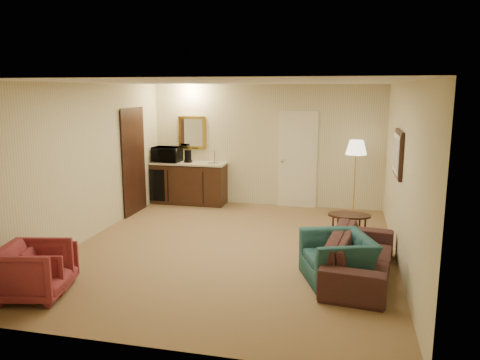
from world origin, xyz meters
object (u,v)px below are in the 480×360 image
object	(u,v)px
floor_lamp	(355,179)
sofa	(360,249)
microwave	(167,153)
waste_bin	(217,198)
rose_chair_near	(48,266)
coffee_maker	(188,156)
teal_armchair	(338,251)
coffee_table	(349,226)
rose_chair_far	(34,269)
wetbar_cabinet	(189,183)

from	to	relation	value
floor_lamp	sofa	bearing A→B (deg)	-88.85
sofa	microwave	xyz separation A→B (m)	(-4.10, 3.39, 0.73)
sofa	waste_bin	world-z (taller)	sofa
waste_bin	microwave	bearing A→B (deg)	177.91
rose_chair_near	coffee_maker	xyz separation A→B (m)	(0.23, 4.71, 0.75)
rose_chair_near	floor_lamp	xyz separation A→B (m)	(3.79, 4.40, 0.46)
teal_armchair	coffee_maker	world-z (taller)	coffee_maker
sofa	floor_lamp	world-z (taller)	floor_lamp
microwave	waste_bin	bearing A→B (deg)	1.19
coffee_table	coffee_maker	size ratio (longest dim) A/B	2.64
coffee_table	waste_bin	xyz separation A→B (m)	(-2.80, 1.65, -0.04)
rose_chair_far	floor_lamp	size ratio (longest dim) A/B	0.48
floor_lamp	microwave	size ratio (longest dim) A/B	2.57
sofa	floor_lamp	size ratio (longest dim) A/B	1.31
rose_chair_near	rose_chair_far	distance (m)	0.28
waste_bin	rose_chair_far	bearing A→B (deg)	-100.37
sofa	teal_armchair	size ratio (longest dim) A/B	2.15
wetbar_cabinet	rose_chair_far	xyz separation A→B (m)	(-0.25, -4.99, -0.09)
rose_chair_far	floor_lamp	distance (m)	6.02
wetbar_cabinet	rose_chair_far	size ratio (longest dim) A/B	2.20
rose_chair_far	coffee_maker	world-z (taller)	coffee_maker
rose_chair_far	waste_bin	size ratio (longest dim) A/B	2.24
coffee_table	floor_lamp	size ratio (longest dim) A/B	0.47
floor_lamp	microwave	bearing A→B (deg)	175.87
coffee_maker	waste_bin	bearing A→B (deg)	13.84
coffee_maker	rose_chair_near	bearing A→B (deg)	-73.54
waste_bin	floor_lamp	bearing A→B (deg)	-4.95
coffee_table	floor_lamp	world-z (taller)	floor_lamp
wetbar_cabinet	waste_bin	distance (m)	0.72
microwave	coffee_maker	world-z (taller)	microwave
microwave	sofa	bearing A→B (deg)	-36.32
teal_armchair	microwave	size ratio (longest dim) A/B	1.57
rose_chair_near	rose_chair_far	bearing A→B (deg)	165.61
sofa	microwave	world-z (taller)	microwave
wetbar_cabinet	coffee_maker	world-z (taller)	coffee_maker
wetbar_cabinet	waste_bin	size ratio (longest dim) A/B	4.93
coffee_table	waste_bin	bearing A→B (deg)	149.49
rose_chair_far	microwave	distance (m)	5.02
wetbar_cabinet	sofa	size ratio (longest dim) A/B	0.81
rose_chair_near	waste_bin	xyz separation A→B (m)	(0.90, 4.65, -0.14)
teal_armchair	coffee_table	bearing A→B (deg)	155.31
teal_armchair	coffee_maker	size ratio (longest dim) A/B	3.45
coffee_table	microwave	xyz separation A→B (m)	(-3.95, 1.69, 0.92)
sofa	floor_lamp	distance (m)	3.12
wetbar_cabinet	teal_armchair	distance (m)	4.90
microwave	rose_chair_near	bearing A→B (deg)	-83.67
rose_chair_near	microwave	world-z (taller)	microwave
wetbar_cabinet	coffee_table	distance (m)	3.86
wetbar_cabinet	coffee_maker	size ratio (longest dim) A/B	6.01
wetbar_cabinet	rose_chair_near	size ratio (longest dim) A/B	2.67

